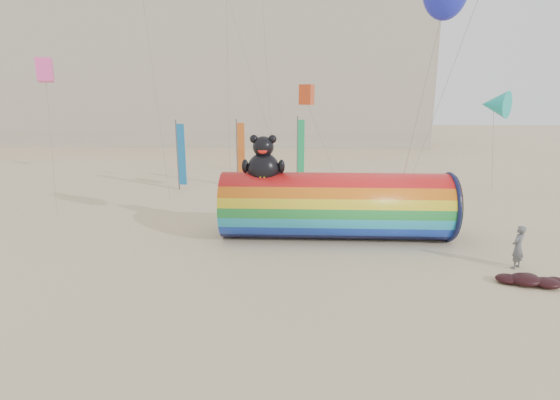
{
  "coord_description": "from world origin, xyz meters",
  "views": [
    {
      "loc": [
        1.35,
        -17.69,
        7.21
      ],
      "look_at": [
        0.5,
        1.5,
        2.4
      ],
      "focal_mm": 28.0,
      "sensor_mm": 36.0,
      "label": 1
    }
  ],
  "objects_px": {
    "hotel_building": "(205,68)",
    "kite_handler": "(518,247)",
    "windsock_assembly": "(335,204)",
    "fabric_bundle": "(530,280)"
  },
  "relations": [
    {
      "from": "hotel_building",
      "to": "kite_handler",
      "type": "relative_size",
      "value": 32.69
    },
    {
      "from": "kite_handler",
      "to": "windsock_assembly",
      "type": "bearing_deg",
      "value": -67.04
    },
    {
      "from": "windsock_assembly",
      "to": "kite_handler",
      "type": "xyz_separation_m",
      "value": [
        7.29,
        -3.68,
        -0.81
      ]
    },
    {
      "from": "kite_handler",
      "to": "fabric_bundle",
      "type": "bearing_deg",
      "value": 42.76
    },
    {
      "from": "kite_handler",
      "to": "fabric_bundle",
      "type": "height_order",
      "value": "kite_handler"
    },
    {
      "from": "windsock_assembly",
      "to": "kite_handler",
      "type": "bearing_deg",
      "value": -26.76
    },
    {
      "from": "fabric_bundle",
      "to": "kite_handler",
      "type": "bearing_deg",
      "value": 83.04
    },
    {
      "from": "hotel_building",
      "to": "kite_handler",
      "type": "bearing_deg",
      "value": -64.06
    },
    {
      "from": "windsock_assembly",
      "to": "fabric_bundle",
      "type": "height_order",
      "value": "windsock_assembly"
    },
    {
      "from": "windsock_assembly",
      "to": "hotel_building",
      "type": "bearing_deg",
      "value": 109.64
    }
  ]
}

